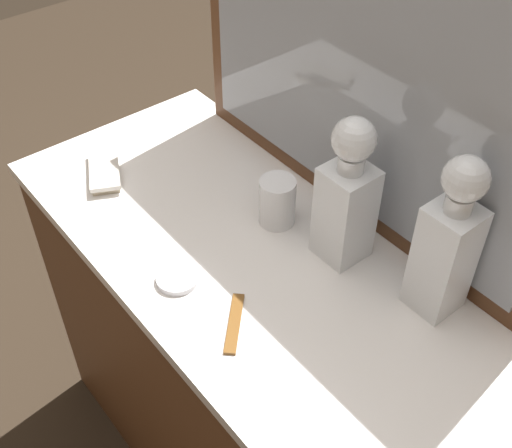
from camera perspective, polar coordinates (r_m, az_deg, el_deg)
name	(u,v)px	position (r m, az deg, el deg)	size (l,w,h in m)	color
dresser	(256,379)	(1.52, 0.00, -13.42)	(1.11, 0.50, 0.81)	brown
dresser_mirror	(362,71)	(1.15, 9.23, 13.12)	(0.86, 0.03, 0.61)	brown
crystal_decanter_center	(346,204)	(1.15, 7.90, 1.79)	(0.08, 0.08, 0.29)	white
crystal_decanter_far_right	(446,251)	(1.09, 16.27, -2.27)	(0.08, 0.08, 0.31)	white
crystal_tumbler_right	(277,203)	(1.25, 1.87, 1.85)	(0.07, 0.07, 0.10)	white
silver_brush_front	(105,171)	(1.42, -13.12, 4.57)	(0.16, 0.12, 0.02)	#B7A88C
porcelain_dish	(178,278)	(1.17, -6.88, -4.74)	(0.08, 0.08, 0.01)	silver
tortoiseshell_comb	(234,323)	(1.10, -1.91, -8.68)	(0.10, 0.10, 0.01)	brown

